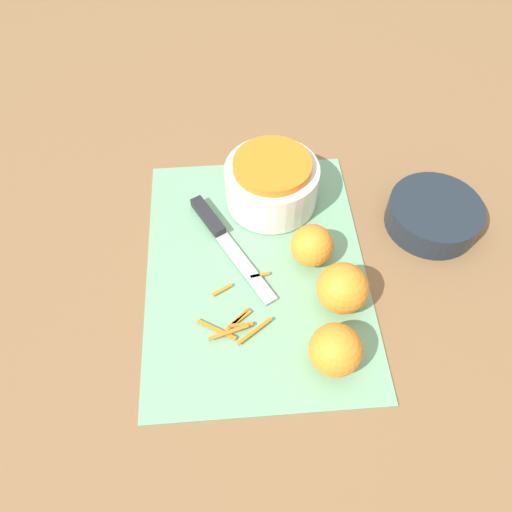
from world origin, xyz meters
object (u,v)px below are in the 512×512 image
(bowl_speckled, at_px, (272,182))
(bowl_dark, at_px, (433,215))
(knife, at_px, (217,229))
(orange_back, at_px, (335,350))
(orange_right, at_px, (312,245))
(orange_left, at_px, (343,288))

(bowl_speckled, height_order, bowl_dark, bowl_speckled)
(knife, distance_m, orange_back, 0.29)
(bowl_dark, xyz_separation_m, orange_right, (0.06, -0.21, 0.02))
(bowl_dark, relative_size, knife, 0.70)
(bowl_dark, height_order, orange_back, orange_back)
(orange_left, xyz_separation_m, orange_back, (0.09, -0.03, -0.00))
(bowl_dark, distance_m, knife, 0.36)
(bowl_speckled, xyz_separation_m, bowl_dark, (0.07, 0.26, -0.03))
(bowl_dark, xyz_separation_m, orange_back, (0.24, -0.21, 0.02))
(orange_left, height_order, orange_back, orange_left)
(orange_left, bearing_deg, orange_right, -158.52)
(orange_left, height_order, orange_right, orange_left)
(bowl_dark, relative_size, orange_left, 2.02)
(orange_left, relative_size, orange_right, 1.14)
(bowl_dark, xyz_separation_m, orange_left, (0.14, -0.18, 0.02))
(knife, bearing_deg, orange_back, 3.80)
(bowl_speckled, xyz_separation_m, knife, (0.06, -0.10, -0.04))
(bowl_speckled, distance_m, knife, 0.12)
(knife, height_order, orange_back, orange_back)
(bowl_speckled, xyz_separation_m, orange_right, (0.13, 0.05, -0.01))
(orange_left, relative_size, orange_back, 1.04)
(orange_left, bearing_deg, knife, -129.59)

